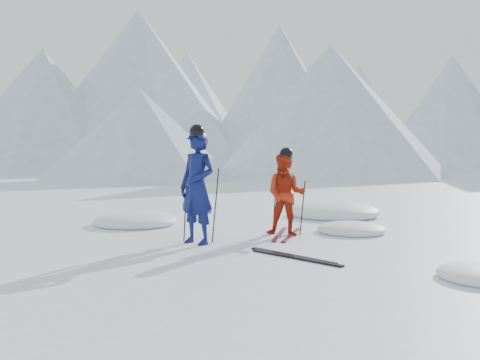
% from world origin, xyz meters
% --- Properties ---
extents(ground, '(160.00, 160.00, 0.00)m').
position_xyz_m(ground, '(0.00, 0.00, 0.00)').
color(ground, white).
rests_on(ground, ground).
extents(mountain_range, '(106.15, 62.94, 15.53)m').
position_xyz_m(mountain_range, '(5.71, 35.31, 6.72)').
color(mountain_range, '#B2BCD1').
rests_on(mountain_range, ground).
extents(skier_blue, '(0.85, 0.69, 2.02)m').
position_xyz_m(skier_blue, '(-1.86, -0.46, 1.01)').
color(skier_blue, '#0C144D').
rests_on(skier_blue, ground).
extents(skier_red, '(0.84, 0.69, 1.62)m').
position_xyz_m(skier_red, '(-0.61, 0.96, 0.81)').
color(skier_red, '#B3250E').
rests_on(skier_red, ground).
extents(pole_blue_left, '(0.13, 0.09, 1.34)m').
position_xyz_m(pole_blue_left, '(-2.16, -0.31, 0.67)').
color(pole_blue_left, black).
rests_on(pole_blue_left, ground).
extents(pole_blue_right, '(0.13, 0.08, 1.34)m').
position_xyz_m(pole_blue_right, '(-1.61, -0.21, 0.67)').
color(pole_blue_right, black).
rests_on(pole_blue_right, ground).
extents(pole_red_left, '(0.11, 0.09, 1.08)m').
position_xyz_m(pole_red_left, '(-0.91, 1.21, 0.54)').
color(pole_red_left, black).
rests_on(pole_red_left, ground).
extents(pole_red_right, '(0.11, 0.08, 1.08)m').
position_xyz_m(pole_red_right, '(-0.31, 1.11, 0.54)').
color(pole_red_right, black).
rests_on(pole_red_right, ground).
extents(ski_worn_left, '(0.32, 1.70, 0.03)m').
position_xyz_m(ski_worn_left, '(-0.73, 0.96, 0.01)').
color(ski_worn_left, black).
rests_on(ski_worn_left, ground).
extents(ski_worn_right, '(0.20, 1.70, 0.03)m').
position_xyz_m(ski_worn_right, '(-0.49, 0.96, 0.01)').
color(ski_worn_right, black).
rests_on(ski_worn_right, ground).
extents(ski_loose_a, '(1.55, 0.85, 0.03)m').
position_xyz_m(ski_loose_a, '(-0.01, -0.99, 0.01)').
color(ski_loose_a, black).
rests_on(ski_loose_a, ground).
extents(ski_loose_b, '(1.58, 0.80, 0.03)m').
position_xyz_m(ski_loose_b, '(0.09, -1.14, 0.01)').
color(ski_loose_b, black).
rests_on(ski_loose_b, ground).
extents(snow_lumps, '(8.34, 7.64, 0.51)m').
position_xyz_m(snow_lumps, '(-1.03, 2.77, 0.00)').
color(snow_lumps, white).
rests_on(snow_lumps, ground).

